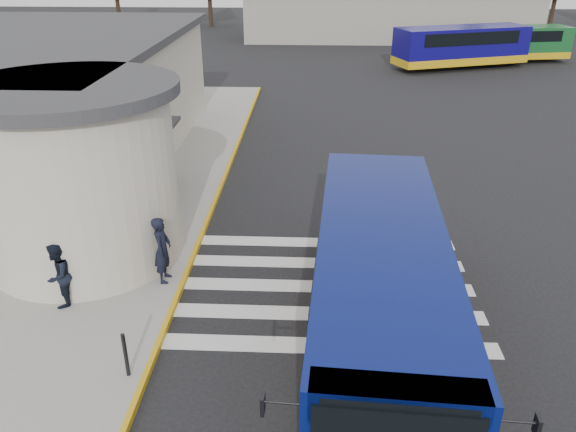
{
  "coord_description": "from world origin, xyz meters",
  "views": [
    {
      "loc": [
        -0.72,
        -13.18,
        8.06
      ],
      "look_at": [
        -1.31,
        -0.5,
        1.89
      ],
      "focal_mm": 35.0,
      "sensor_mm": 36.0,
      "label": 1
    }
  ],
  "objects_px": {
    "transit_bus": "(379,295)",
    "pedestrian_a": "(162,250)",
    "bollard": "(126,355)",
    "far_bus_b": "(510,42)",
    "pedestrian_b": "(58,275)",
    "far_bus_a": "(461,45)"
  },
  "relations": [
    {
      "from": "transit_bus",
      "to": "pedestrian_a",
      "type": "distance_m",
      "value": 5.71
    },
    {
      "from": "pedestrian_a",
      "to": "far_bus_b",
      "type": "height_order",
      "value": "far_bus_b"
    },
    {
      "from": "pedestrian_a",
      "to": "pedestrian_b",
      "type": "height_order",
      "value": "pedestrian_a"
    },
    {
      "from": "far_bus_b",
      "to": "pedestrian_a",
      "type": "bearing_deg",
      "value": 140.39
    },
    {
      "from": "bollard",
      "to": "far_bus_b",
      "type": "height_order",
      "value": "far_bus_b"
    },
    {
      "from": "far_bus_a",
      "to": "far_bus_b",
      "type": "height_order",
      "value": "far_bus_a"
    },
    {
      "from": "bollard",
      "to": "far_bus_a",
      "type": "xyz_separation_m",
      "value": [
        14.0,
        32.76,
        0.94
      ]
    },
    {
      "from": "transit_bus",
      "to": "pedestrian_b",
      "type": "relative_size",
      "value": 6.14
    },
    {
      "from": "pedestrian_b",
      "to": "far_bus_b",
      "type": "bearing_deg",
      "value": 151.4
    },
    {
      "from": "bollard",
      "to": "far_bus_b",
      "type": "bearing_deg",
      "value": 62.7
    },
    {
      "from": "bollard",
      "to": "far_bus_a",
      "type": "relative_size",
      "value": 0.1
    },
    {
      "from": "far_bus_a",
      "to": "transit_bus",
      "type": "bearing_deg",
      "value": 144.53
    },
    {
      "from": "bollard",
      "to": "far_bus_a",
      "type": "height_order",
      "value": "far_bus_a"
    },
    {
      "from": "bollard",
      "to": "far_bus_b",
      "type": "xyz_separation_m",
      "value": [
        18.23,
        35.33,
        0.78
      ]
    },
    {
      "from": "pedestrian_b",
      "to": "bollard",
      "type": "distance_m",
      "value": 3.35
    },
    {
      "from": "transit_bus",
      "to": "pedestrian_b",
      "type": "bearing_deg",
      "value": 175.49
    },
    {
      "from": "far_bus_a",
      "to": "far_bus_b",
      "type": "bearing_deg",
      "value": -78.44
    },
    {
      "from": "pedestrian_a",
      "to": "far_bus_a",
      "type": "relative_size",
      "value": 0.18
    },
    {
      "from": "pedestrian_a",
      "to": "bollard",
      "type": "height_order",
      "value": "pedestrian_a"
    },
    {
      "from": "transit_bus",
      "to": "pedestrian_b",
      "type": "height_order",
      "value": "transit_bus"
    },
    {
      "from": "transit_bus",
      "to": "far_bus_b",
      "type": "bearing_deg",
      "value": 72.42
    },
    {
      "from": "transit_bus",
      "to": "pedestrian_a",
      "type": "relative_size",
      "value": 5.66
    }
  ]
}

